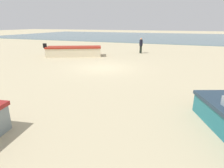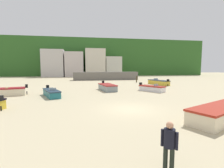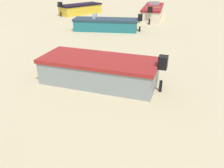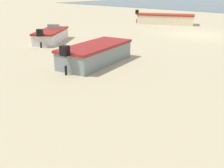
{
  "view_description": "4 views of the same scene",
  "coord_description": "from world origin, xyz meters",
  "px_view_note": "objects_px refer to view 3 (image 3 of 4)",
  "views": [
    {
      "loc": [
        -5.33,
        12.19,
        3.02
      ],
      "look_at": [
        -2.64,
        5.13,
        0.59
      ],
      "focal_mm": 30.04,
      "sensor_mm": 36.0,
      "label": 1
    },
    {
      "loc": [
        -3.58,
        -12.21,
        3.25
      ],
      "look_at": [
        0.2,
        9.64,
        1.0
      ],
      "focal_mm": 26.6,
      "sensor_mm": 36.0,
      "label": 2
    },
    {
      "loc": [
        6.08,
        14.62,
        3.57
      ],
      "look_at": [
        1.48,
        12.1,
        1.03
      ],
      "focal_mm": 38.01,
      "sensor_mm": 36.0,
      "label": 3
    },
    {
      "loc": [
        -9.05,
        19.39,
        3.4
      ],
      "look_at": [
        -4.07,
        13.77,
        0.71
      ],
      "focal_mm": 43.97,
      "sensor_mm": 36.0,
      "label": 4
    }
  ],
  "objects_px": {
    "boat_teal_4": "(106,24)",
    "boat_grey_1": "(100,71)",
    "boat_cream_2": "(153,12)",
    "boat_yellow_5": "(80,9)"
  },
  "relations": [
    {
      "from": "boat_teal_4",
      "to": "boat_yellow_5",
      "type": "relative_size",
      "value": 1.06
    },
    {
      "from": "boat_teal_4",
      "to": "boat_grey_1",
      "type": "bearing_deg",
      "value": -173.25
    },
    {
      "from": "boat_yellow_5",
      "to": "boat_teal_4",
      "type": "bearing_deg",
      "value": -20.64
    },
    {
      "from": "boat_yellow_5",
      "to": "boat_grey_1",
      "type": "bearing_deg",
      "value": -31.93
    },
    {
      "from": "boat_cream_2",
      "to": "boat_teal_4",
      "type": "height_order",
      "value": "boat_cream_2"
    },
    {
      "from": "boat_teal_4",
      "to": "boat_yellow_5",
      "type": "xyz_separation_m",
      "value": [
        -4.4,
        -5.15,
        0.03
      ]
    },
    {
      "from": "boat_grey_1",
      "to": "boat_yellow_5",
      "type": "xyz_separation_m",
      "value": [
        -11.25,
        -8.85,
        -0.02
      ]
    },
    {
      "from": "boat_grey_1",
      "to": "boat_yellow_5",
      "type": "bearing_deg",
      "value": 28.15
    },
    {
      "from": "boat_cream_2",
      "to": "boat_teal_4",
      "type": "relative_size",
      "value": 1.23
    },
    {
      "from": "boat_grey_1",
      "to": "boat_cream_2",
      "type": "xyz_separation_m",
      "value": [
        -12.47,
        -2.6,
        0.02
      ]
    }
  ]
}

